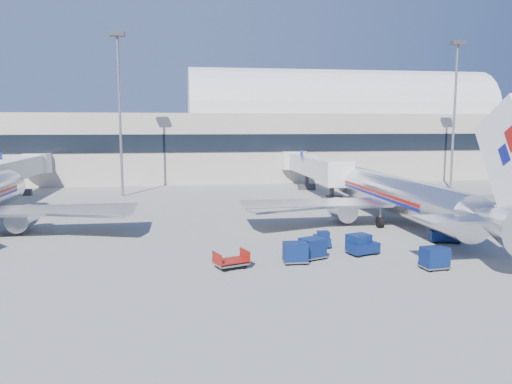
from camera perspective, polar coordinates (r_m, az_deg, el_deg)
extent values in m
plane|color=gray|center=(44.82, 6.90, -5.27)|extent=(260.00, 260.00, 0.00)
cube|color=#B2AA9E|center=(99.03, -16.35, 5.02)|extent=(170.00, 28.00, 12.00)
cube|color=black|center=(85.20, -17.62, 5.28)|extent=(170.00, 0.40, 3.00)
cylinder|color=silver|center=(103.12, 9.44, 8.65)|extent=(60.00, 18.00, 18.00)
cylinder|color=silver|center=(53.26, 15.63, -0.28)|extent=(3.80, 28.00, 3.80)
sphere|color=silver|center=(66.17, 10.66, 1.37)|extent=(3.72, 3.72, 3.72)
cone|color=silver|center=(38.54, 26.05, -3.11)|extent=(3.80, 6.00, 3.80)
cube|color=#980F0B|center=(54.13, 15.20, 0.13)|extent=(3.85, 20.16, 0.32)
cube|color=navy|center=(54.18, 15.19, -0.26)|extent=(3.85, 20.16, 0.32)
cube|color=white|center=(37.62, 26.87, 3.36)|extent=(0.35, 7.79, 8.74)
cube|color=silver|center=(38.91, 25.65, -2.69)|extent=(11.00, 3.00, 0.18)
cube|color=silver|center=(52.44, 16.05, -1.08)|extent=(32.00, 5.00, 0.28)
cylinder|color=#B7B7BC|center=(51.95, 9.79, -2.03)|extent=(2.10, 3.80, 2.10)
cylinder|color=#B7B7BC|center=(56.38, 20.47, -1.65)|extent=(2.10, 3.80, 2.10)
cylinder|color=black|center=(63.68, 11.50, -1.12)|extent=(0.40, 0.90, 0.90)
sphere|color=silver|center=(65.65, -26.49, 0.65)|extent=(3.72, 3.72, 3.72)
cylinder|color=#B7B7BC|center=(51.47, -25.11, -2.74)|extent=(2.10, 3.80, 2.10)
cylinder|color=black|center=(63.14, -27.18, -1.89)|extent=(0.40, 0.90, 0.90)
cube|color=silver|center=(74.88, 6.42, 3.01)|extent=(2.70, 24.00, 2.70)
cube|color=silver|center=(63.22, 9.29, 2.11)|extent=(3.40, 3.20, 3.20)
cylinder|color=silver|center=(86.00, 4.44, 3.63)|extent=(4.40, 4.40, 3.00)
cube|color=#2D2D30|center=(65.54, 8.66, 0.38)|extent=(0.50, 0.50, 3.00)
cube|color=#2D2D30|center=(65.73, 8.64, -0.78)|extent=(2.60, 1.00, 0.90)
cube|color=#2D2D30|center=(77.97, 5.83, 1.58)|extent=(0.50, 0.50, 3.00)
cube|color=#2D2D30|center=(78.12, 5.82, 0.59)|extent=(2.60, 1.00, 0.90)
cube|color=navy|center=(74.35, 5.25, 4.38)|extent=(0.12, 1.40, 0.90)
cube|color=silver|center=(75.76, -25.98, 2.34)|extent=(2.70, 24.00, 2.70)
cylinder|color=silver|center=(86.77, -23.74, 3.04)|extent=(4.40, 4.40, 3.00)
cube|color=#2D2D30|center=(78.82, -25.24, 0.95)|extent=(0.50, 0.50, 3.00)
cube|color=#2D2D30|center=(78.97, -25.19, -0.02)|extent=(2.60, 1.00, 0.90)
cube|color=navy|center=(76.13, -27.21, 3.65)|extent=(0.12, 1.40, 0.90)
cylinder|color=slate|center=(72.54, -15.28, 8.18)|extent=(0.36, 0.36, 22.00)
cube|color=#2D2D30|center=(73.57, -15.60, 17.01)|extent=(2.00, 1.20, 0.60)
cylinder|color=slate|center=(83.33, 21.69, 7.80)|extent=(0.36, 0.36, 22.00)
cube|color=#2D2D30|center=(84.23, 22.08, 15.50)|extent=(2.00, 1.20, 0.60)
cube|color=#9E9E96|center=(54.05, 25.06, -3.24)|extent=(3.00, 0.55, 0.90)
cube|color=#091948|center=(39.71, 12.21, -6.25)|extent=(2.59, 1.85, 0.76)
cube|color=#091948|center=(39.26, 11.66, -5.48)|extent=(1.19, 1.25, 0.71)
cylinder|color=black|center=(40.62, 12.68, -6.35)|extent=(0.61, 0.39, 0.57)
cube|color=#091948|center=(45.81, 20.81, -4.67)|extent=(2.75, 1.89, 0.82)
cube|color=#091948|center=(45.55, 20.19, -3.87)|extent=(1.24, 1.32, 0.76)
cylinder|color=black|center=(46.55, 21.70, -4.90)|extent=(0.65, 0.40, 0.61)
cube|color=#091948|center=(41.82, 7.53, -5.51)|extent=(1.15, 2.15, 0.69)
cube|color=#091948|center=(41.26, 7.69, -4.91)|extent=(0.95, 0.87, 0.64)
cylinder|color=black|center=(42.48, 6.75, -5.64)|extent=(0.23, 0.52, 0.51)
cube|color=#091948|center=(39.89, 11.64, -5.70)|extent=(1.99, 1.77, 1.34)
cube|color=slate|center=(40.04, 11.62, -6.64)|extent=(2.09, 1.84, 0.09)
cylinder|color=black|center=(40.83, 11.86, -6.40)|extent=(0.40, 0.26, 0.37)
cube|color=#091948|center=(37.75, 6.46, -6.30)|extent=(2.10, 1.89, 1.39)
cube|color=slate|center=(37.92, 6.44, -7.33)|extent=(2.21, 1.97, 0.10)
cylinder|color=black|center=(38.72, 6.76, -7.04)|extent=(0.41, 0.29, 0.38)
cube|color=#091948|center=(36.48, 4.51, -6.81)|extent=(1.71, 1.34, 1.35)
cube|color=slate|center=(36.65, 4.50, -7.84)|extent=(1.80, 1.39, 0.09)
cylinder|color=black|center=(37.28, 5.33, -7.61)|extent=(0.38, 0.16, 0.37)
cube|color=#091948|center=(37.06, 19.73, -7.01)|extent=(1.83, 1.50, 1.35)
cube|color=slate|center=(37.23, 19.68, -8.02)|extent=(1.93, 1.56, 0.09)
cylinder|color=black|center=(38.01, 20.04, -7.75)|extent=(0.39, 0.19, 0.37)
cube|color=slate|center=(35.35, -2.84, -8.15)|extent=(2.64, 2.21, 0.12)
cube|color=maroon|center=(35.30, -2.85, -7.83)|extent=(2.66, 2.26, 0.08)
cylinder|color=black|center=(36.18, -2.20, -8.02)|extent=(0.44, 0.29, 0.41)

